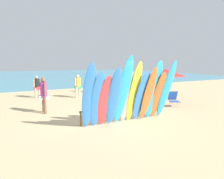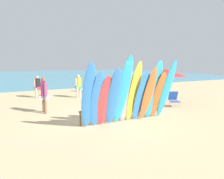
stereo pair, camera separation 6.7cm
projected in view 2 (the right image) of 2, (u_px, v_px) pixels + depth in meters
name	position (u px, v px, depth m)	size (l,w,h in m)	color
ground	(57.00, 86.00, 21.07)	(60.00, 60.00, 0.00)	tan
ocean_water	(38.00, 76.00, 36.08)	(60.00, 40.00, 0.02)	teal
surfboard_rack	(123.00, 109.00, 8.60)	(3.91, 0.07, 0.59)	brown
surfboard_blue_0	(88.00, 96.00, 7.17)	(0.49, 0.06, 2.62)	#337AD1
surfboard_blue_1	(97.00, 100.00, 7.37)	(0.53, 0.06, 2.29)	#337AD1
surfboard_red_2	(105.00, 101.00, 7.52)	(0.56, 0.06, 2.13)	#D13D42
surfboard_blue_3	(113.00, 97.00, 7.55)	(0.47, 0.07, 2.46)	#337AD1
surfboard_teal_4	(123.00, 91.00, 7.69)	(0.54, 0.07, 2.88)	#289EC6
surfboard_grey_5	(127.00, 97.00, 8.03)	(0.47, 0.06, 2.23)	#999EA3
surfboard_yellow_6	(134.00, 92.00, 8.08)	(0.47, 0.06, 2.60)	yellow
surfboard_blue_7	(141.00, 96.00, 8.25)	(0.57, 0.06, 2.26)	#337AD1
surfboard_orange_8	(148.00, 94.00, 8.30)	(0.47, 0.06, 2.41)	orange
surfboard_teal_9	(154.00, 90.00, 8.48)	(0.58, 0.08, 2.64)	#289EC6
surfboard_orange_10	(158.00, 95.00, 8.66)	(0.51, 0.07, 2.20)	orange
surfboard_teal_11	(166.00, 90.00, 8.69)	(0.49, 0.07, 2.69)	#289EC6
beachgoer_near_rack	(38.00, 85.00, 13.85)	(0.48, 0.39, 1.53)	tan
beachgoer_strolling	(44.00, 93.00, 9.70)	(0.45, 0.65, 1.73)	brown
beachgoer_midbeach	(78.00, 84.00, 13.88)	(0.50, 0.41, 1.60)	beige
beachgoer_photographing	(92.00, 82.00, 16.26)	(0.56, 0.24, 1.49)	brown
beach_chair_red	(146.00, 94.00, 12.94)	(0.59, 0.81, 0.79)	#B7B7BC
beach_chair_blue	(150.00, 97.00, 11.63)	(0.63, 0.80, 0.80)	#B7B7BC
beach_chair_striped	(174.00, 99.00, 11.26)	(0.73, 0.81, 0.83)	#B7B7BC
beach_umbrella	(167.00, 73.00, 11.88)	(2.26, 2.26, 2.04)	silver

